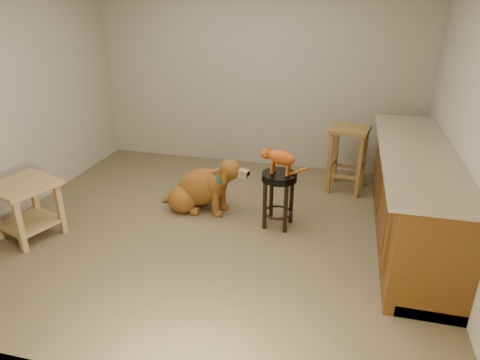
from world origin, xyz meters
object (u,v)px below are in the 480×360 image
(golden_retriever, at_px, (201,188))
(tabby_kitten, at_px, (279,158))
(wood_stool, at_px, (347,158))
(padded_stool, at_px, (279,189))
(side_table, at_px, (26,202))

(golden_retriever, bearing_deg, tabby_kitten, -2.81)
(wood_stool, bearing_deg, padded_stool, -120.92)
(side_table, xyz_separation_m, tabby_kitten, (2.39, 0.83, 0.38))
(padded_stool, relative_size, side_table, 0.83)
(padded_stool, xyz_separation_m, tabby_kitten, (-0.01, 0.00, 0.34))
(padded_stool, xyz_separation_m, golden_retriever, (-0.91, 0.15, -0.16))
(wood_stool, height_order, tabby_kitten, tabby_kitten)
(side_table, distance_m, tabby_kitten, 2.56)
(wood_stool, relative_size, golden_retriever, 0.74)
(golden_retriever, distance_m, tabby_kitten, 1.04)
(tabby_kitten, bearing_deg, golden_retriever, 177.73)
(wood_stool, height_order, side_table, wood_stool)
(padded_stool, height_order, golden_retriever, golden_retriever)
(padded_stool, relative_size, golden_retriever, 0.55)
(golden_retriever, bearing_deg, wood_stool, 38.25)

